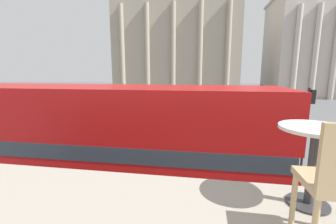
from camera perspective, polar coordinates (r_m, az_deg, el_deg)
name	(u,v)px	position (r m, az deg, el deg)	size (l,w,h in m)	color
double_decker_bus	(103,145)	(7.86, -16.22, -8.17)	(11.33, 2.75, 4.44)	black
cafe_dining_table	(314,148)	(2.36, 33.11, -7.74)	(0.60, 0.60, 0.73)	#2D2D30
plaza_building_left	(177,45)	(49.81, 2.30, 16.74)	(25.81, 12.02, 21.19)	#A39984
plaza_building_right	(333,47)	(57.80, 36.41, 13.19)	(24.39, 15.42, 19.77)	#BCB2A8
traffic_light_near	(308,116)	(13.42, 32.02, -0.92)	(0.42, 0.24, 4.12)	black
traffic_light_mid	(172,102)	(18.18, 1.03, 2.47)	(0.42, 0.24, 3.76)	black
traffic_light_far	(261,96)	(26.07, 22.53, 3.84)	(0.42, 0.24, 3.61)	black
car_black	(250,129)	(17.88, 20.09, -4.03)	(4.20, 1.93, 1.35)	black
pedestrian_red	(170,121)	(18.12, 0.62, -2.41)	(0.32, 0.32, 1.65)	#282B33
pedestrian_white	(184,138)	(13.75, 4.09, -6.61)	(0.32, 0.32, 1.63)	#282B33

